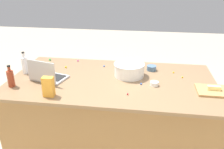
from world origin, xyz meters
The scene contains 18 objects.
island_counter centered at (0.00, 0.00, 0.45)m, with size 1.96×1.05×0.90m.
laptop centered at (0.61, 0.11, 0.95)m, with size 0.36×0.30×0.22m.
mixing_bowl_large centered at (-0.16, -0.11, 0.97)m, with size 0.30×0.30×0.13m.
bottle_vinegar centered at (0.89, -0.02, 0.99)m, with size 0.06×0.06×0.23m.
bottle_soy centered at (0.87, 0.28, 0.98)m, with size 0.06×0.06×0.20m.
cutting_board centered at (-0.90, 0.13, 0.91)m, with size 0.28×0.23×0.02m, color #AD7F4C.
butter_stick_left centered at (-0.91, 0.13, 0.94)m, with size 0.11×0.04×0.04m, color #F4E58C.
ramekin_small centered at (-0.40, 0.08, 0.92)m, with size 0.08×0.08×0.04m, color white.
ramekin_medium centered at (-0.38, -0.29, 0.92)m, with size 0.10×0.10×0.05m, color slate.
candy_bag centered at (0.47, 0.41, 0.99)m, with size 0.09×0.06×0.17m, color gold.
candy_0 centered at (0.54, -0.22, 0.91)m, with size 0.02×0.02×0.02m, color yellow.
candy_1 centered at (-0.18, 0.30, 0.91)m, with size 0.02×0.02×0.02m, color red.
candy_2 centered at (0.79, -0.42, 0.91)m, with size 0.02×0.02×0.02m, color green.
candy_3 centered at (-0.60, -0.24, 0.91)m, with size 0.02×0.02×0.02m, color yellow.
candy_4 centered at (0.46, -0.44, 0.91)m, with size 0.02×0.02×0.02m, color #CC3399.
candy_5 centered at (-0.68, -0.13, 0.91)m, with size 0.02×0.02×0.02m, color yellow.
candy_6 centered at (0.13, -0.31, 0.91)m, with size 0.02×0.02×0.02m, color blue.
candy_7 centered at (-0.28, 0.08, 0.91)m, with size 0.02×0.02×0.02m, color blue.
Camera 1 is at (-0.30, 2.07, 1.86)m, focal length 38.29 mm.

